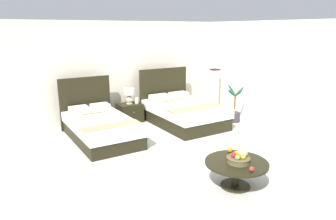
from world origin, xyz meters
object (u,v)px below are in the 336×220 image
object	(u,v)px
bed_near_window	(100,126)
potted_palm	(234,112)
loose_orange	(230,150)
vase	(137,101)
fruit_bowl	(239,158)
bed_near_corner	(183,112)
table_lamp	(129,94)
nightstand	(130,113)
loose_apple	(252,169)
coffee_table	(236,167)
floor_lamp_corner	(214,90)

from	to	relation	value
bed_near_window	potted_palm	size ratio (longest dim) A/B	2.22
bed_near_window	loose_orange	distance (m)	3.02
vase	fruit_bowl	xyz separation A→B (m)	(-0.22, -3.92, -0.06)
bed_near_corner	table_lamp	bearing A→B (deg)	140.74
nightstand	table_lamp	world-z (taller)	table_lamp
potted_palm	table_lamp	bearing A→B (deg)	148.43
loose_apple	loose_orange	xyz separation A→B (m)	(0.21, 0.68, 0.01)
coffee_table	fruit_bowl	size ratio (longest dim) A/B	2.68
floor_lamp_corner	bed_near_corner	bearing A→B (deg)	-157.29
fruit_bowl	bed_near_corner	bearing A→B (deg)	70.75
coffee_table	floor_lamp_corner	size ratio (longest dim) A/B	0.78
bed_near_window	nightstand	size ratio (longest dim) A/B	3.61
nightstand	coffee_table	bearing A→B (deg)	-90.78
loose_apple	floor_lamp_corner	size ratio (longest dim) A/B	0.06
floor_lamp_corner	potted_palm	bearing A→B (deg)	-103.15
coffee_table	loose_apple	xyz separation A→B (m)	(-0.05, -0.35, 0.12)
nightstand	potted_palm	xyz separation A→B (m)	(2.27, -1.38, 0.01)
bed_near_window	floor_lamp_corner	distance (m)	3.69
loose_orange	floor_lamp_corner	world-z (taller)	floor_lamp_corner
table_lamp	fruit_bowl	world-z (taller)	table_lamp
nightstand	coffee_table	distance (m)	3.93
loose_orange	bed_near_window	bearing A→B (deg)	113.31
vase	coffee_table	bearing A→B (deg)	-93.36
bed_near_corner	floor_lamp_corner	bearing A→B (deg)	22.71
vase	potted_palm	bearing A→B (deg)	-32.50
loose_apple	floor_lamp_corner	distance (m)	4.86
vase	potted_palm	xyz separation A→B (m)	(2.10, -1.34, -0.29)
floor_lamp_corner	loose_orange	bearing A→B (deg)	-125.72
fruit_bowl	loose_orange	world-z (taller)	fruit_bowl
floor_lamp_corner	bed_near_window	bearing A→B (deg)	-170.30
bed_near_corner	coffee_table	size ratio (longest dim) A/B	2.19
bed_near_corner	loose_orange	size ratio (longest dim) A/B	22.85
bed_near_corner	loose_orange	distance (m)	2.92
bed_near_corner	bed_near_window	bearing A→B (deg)	179.84
nightstand	coffee_table	size ratio (longest dim) A/B	0.62
loose_apple	potted_palm	world-z (taller)	potted_palm
vase	floor_lamp_corner	size ratio (longest dim) A/B	0.12
nightstand	fruit_bowl	bearing A→B (deg)	-90.62
fruit_bowl	loose_orange	size ratio (longest dim) A/B	3.89
bed_near_window	floor_lamp_corner	xyz separation A→B (m)	(3.63, 0.62, 0.33)
vase	floor_lamp_corner	xyz separation A→B (m)	(2.37, -0.17, 0.06)
vase	loose_orange	distance (m)	3.56
nightstand	table_lamp	size ratio (longest dim) A/B	1.45
loose_apple	table_lamp	bearing A→B (deg)	88.61
loose_apple	fruit_bowl	bearing A→B (deg)	78.89
bed_near_corner	coffee_table	distance (m)	3.28
nightstand	vase	xyz separation A→B (m)	(0.17, -0.04, 0.31)
table_lamp	fruit_bowl	size ratio (longest dim) A/B	1.15
loose_apple	potted_palm	distance (m)	3.76
vase	potted_palm	distance (m)	2.50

